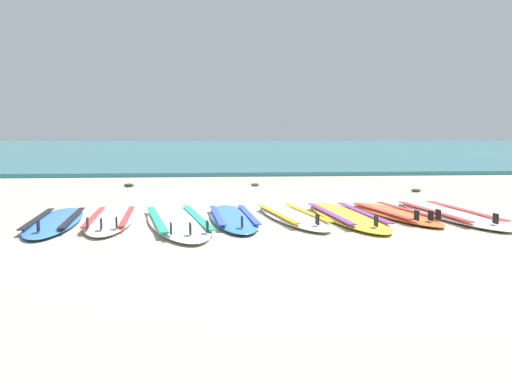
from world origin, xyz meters
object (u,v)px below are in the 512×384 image
at_px(surfboard_3, 233,218).
at_px(surfboard_5, 346,216).
at_px(surfboard_0, 55,221).
at_px(surfboard_4, 292,216).
at_px(surfboard_6, 394,213).
at_px(surfboard_2, 177,221).
at_px(surfboard_7, 448,213).
at_px(surfboard_1, 111,219).

distance_m(surfboard_3, surfboard_5, 1.36).
bearing_deg(surfboard_0, surfboard_4, 2.99).
bearing_deg(surfboard_5, surfboard_0, -178.11).
relative_size(surfboard_0, surfboard_6, 1.04).
height_order(surfboard_2, surfboard_6, same).
distance_m(surfboard_4, surfboard_6, 1.30).
bearing_deg(surfboard_6, surfboard_3, -175.25).
xyz_separation_m(surfboard_0, surfboard_4, (2.71, 0.14, -0.00)).
bearing_deg(surfboard_0, surfboard_6, 3.56).
bearing_deg(surfboard_4, surfboard_6, 4.74).
height_order(surfboard_3, surfboard_4, same).
height_order(surfboard_2, surfboard_5, same).
bearing_deg(surfboard_3, surfboard_6, 4.75).
xyz_separation_m(surfboard_0, surfboard_2, (1.36, -0.08, 0.00)).
xyz_separation_m(surfboard_5, surfboard_7, (1.29, 0.06, -0.00)).
bearing_deg(surfboard_0, surfboard_1, 5.90).
distance_m(surfboard_2, surfboard_4, 1.36).
relative_size(surfboard_0, surfboard_7, 0.88).
height_order(surfboard_2, surfboard_4, same).
distance_m(surfboard_4, surfboard_7, 1.95).
bearing_deg(surfboard_7, surfboard_1, -178.45).
bearing_deg(surfboard_4, surfboard_7, 0.89).
height_order(surfboard_0, surfboard_3, same).
bearing_deg(surfboard_6, surfboard_5, -167.86).
relative_size(surfboard_5, surfboard_6, 1.17).
distance_m(surfboard_1, surfboard_6, 3.41).
distance_m(surfboard_0, surfboard_5, 3.36).
height_order(surfboard_3, surfboard_7, same).
xyz_separation_m(surfboard_2, surfboard_4, (1.34, 0.22, -0.00)).
distance_m(surfboard_0, surfboard_6, 4.01).
height_order(surfboard_1, surfboard_2, same).
xyz_separation_m(surfboard_3, surfboard_5, (1.36, 0.03, -0.00)).
relative_size(surfboard_4, surfboard_6, 1.06).
distance_m(surfboard_1, surfboard_5, 2.76).
height_order(surfboard_0, surfboard_6, same).
bearing_deg(surfboard_6, surfboard_2, -172.84).
bearing_deg(surfboard_3, surfboard_2, -165.46).
relative_size(surfboard_1, surfboard_7, 0.87).
distance_m(surfboard_5, surfboard_6, 0.65).
height_order(surfboard_1, surfboard_7, same).
distance_m(surfboard_0, surfboard_7, 4.66).
relative_size(surfboard_1, surfboard_3, 1.00).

